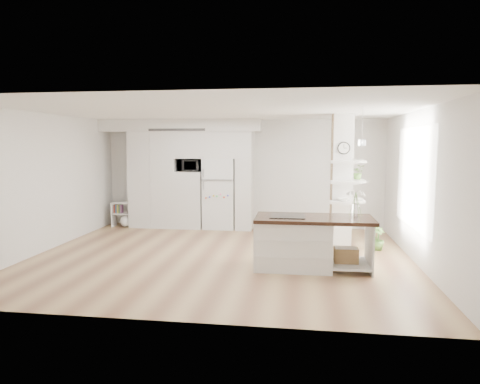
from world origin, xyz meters
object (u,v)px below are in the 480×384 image
object	(u,v)px
refrigerator	(220,193)
kitchen_island	(300,241)
floor_plant_a	(321,246)
bookshelf	(124,216)

from	to	relation	value
refrigerator	kitchen_island	bearing A→B (deg)	-58.15
refrigerator	floor_plant_a	world-z (taller)	refrigerator
bookshelf	floor_plant_a	world-z (taller)	bookshelf
refrigerator	kitchen_island	size ratio (longest dim) A/B	0.89
refrigerator	floor_plant_a	distance (m)	3.66
kitchen_island	bookshelf	xyz separation A→B (m)	(-4.45, 3.03, -0.18)
floor_plant_a	refrigerator	bearing A→B (deg)	131.20
bookshelf	floor_plant_a	distance (m)	5.45
kitchen_island	floor_plant_a	bearing A→B (deg)	52.45
refrigerator	bookshelf	bearing A→B (deg)	-175.73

